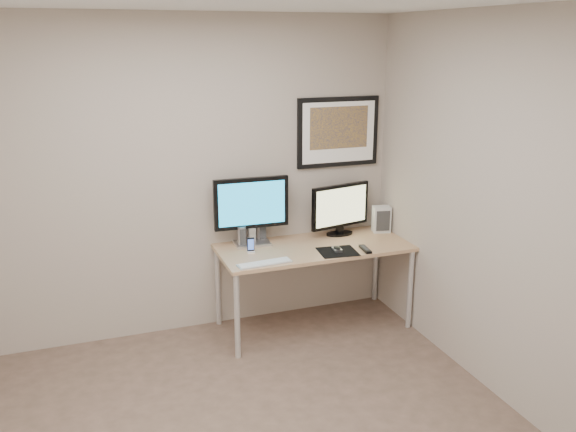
% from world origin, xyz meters
% --- Properties ---
extents(room, '(3.60, 3.60, 3.60)m').
position_xyz_m(room, '(0.00, 0.45, 1.64)').
color(room, white).
rests_on(room, ground).
extents(desk, '(1.60, 0.70, 0.73)m').
position_xyz_m(desk, '(1.00, 1.35, 0.66)').
color(desk, '#AA7852').
rests_on(desk, floor).
extents(framed_art, '(0.75, 0.04, 0.60)m').
position_xyz_m(framed_art, '(1.35, 1.68, 1.62)').
color(framed_art, black).
rests_on(framed_art, room).
extents(monitor_large, '(0.63, 0.21, 0.57)m').
position_xyz_m(monitor_large, '(0.53, 1.57, 1.05)').
color(monitor_large, '#B7B6BB').
rests_on(monitor_large, desk).
extents(monitor_tv, '(0.57, 0.18, 0.46)m').
position_xyz_m(monitor_tv, '(1.33, 1.55, 0.97)').
color(monitor_tv, black).
rests_on(monitor_tv, desk).
extents(speaker_left, '(0.07, 0.07, 0.17)m').
position_xyz_m(speaker_left, '(0.43, 1.55, 0.82)').
color(speaker_left, '#B7B6BB').
rests_on(speaker_left, desk).
extents(speaker_right, '(0.09, 0.09, 0.19)m').
position_xyz_m(speaker_right, '(0.63, 1.64, 0.82)').
color(speaker_right, '#B7B6BB').
rests_on(speaker_right, desk).
extents(phone_dock, '(0.06, 0.06, 0.13)m').
position_xyz_m(phone_dock, '(0.46, 1.37, 0.79)').
color(phone_dock, black).
rests_on(phone_dock, desk).
extents(keyboard, '(0.44, 0.15, 0.01)m').
position_xyz_m(keyboard, '(0.48, 1.08, 0.74)').
color(keyboard, silver).
rests_on(keyboard, desk).
extents(mousepad, '(0.33, 0.30, 0.00)m').
position_xyz_m(mousepad, '(1.12, 1.14, 0.73)').
color(mousepad, black).
rests_on(mousepad, desk).
extents(mouse, '(0.07, 0.11, 0.03)m').
position_xyz_m(mouse, '(1.13, 1.17, 0.75)').
color(mouse, black).
rests_on(mouse, mousepad).
extents(remote, '(0.07, 0.19, 0.02)m').
position_xyz_m(remote, '(1.35, 1.10, 0.74)').
color(remote, black).
rests_on(remote, desk).
extents(fan_unit, '(0.17, 0.14, 0.23)m').
position_xyz_m(fan_unit, '(1.71, 1.51, 0.85)').
color(fan_unit, silver).
rests_on(fan_unit, desk).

